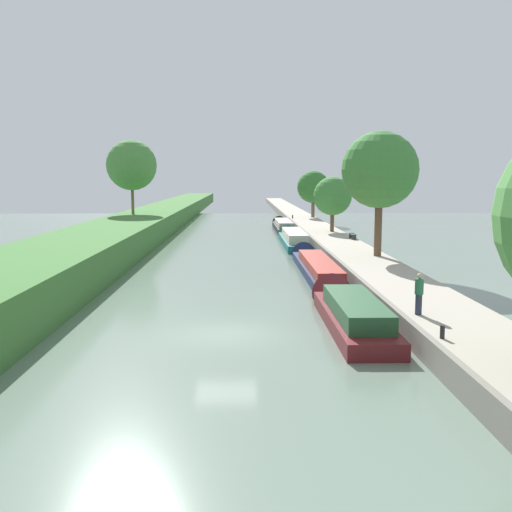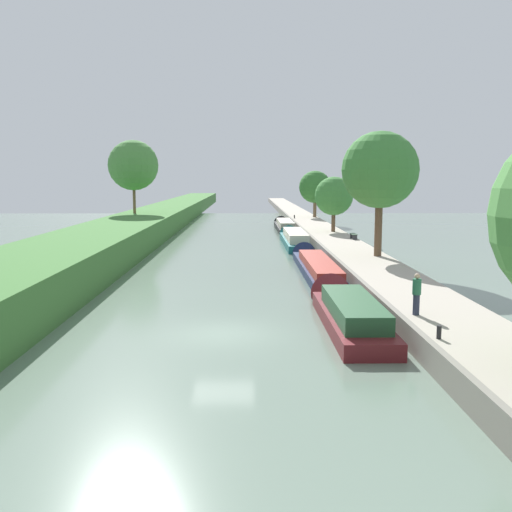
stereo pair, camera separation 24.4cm
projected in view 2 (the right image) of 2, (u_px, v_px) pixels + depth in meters
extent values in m
plane|color=slate|center=(223.00, 334.00, 23.12)|extent=(160.00, 160.00, 0.00)
cube|color=#A89E8E|center=(444.00, 322.00, 23.22)|extent=(3.79, 260.00, 0.93)
cube|color=gray|center=(394.00, 321.00, 23.18)|extent=(0.25, 260.00, 0.98)
cube|color=maroon|center=(351.00, 321.00, 23.93)|extent=(2.19, 9.15, 0.65)
cube|color=#234C2D|center=(354.00, 307.00, 23.38)|extent=(1.80, 6.41, 0.72)
cone|color=maroon|center=(332.00, 295.00, 29.11)|extent=(2.08, 1.31, 2.08)
cube|color=#141E42|center=(318.00, 271.00, 37.05)|extent=(1.97, 15.03, 0.55)
cube|color=maroon|center=(319.00, 264.00, 36.22)|extent=(1.62, 10.52, 0.57)
cone|color=#141E42|center=(305.00, 254.00, 45.08)|extent=(1.88, 1.18, 1.88)
cube|color=#195B60|center=(295.00, 242.00, 53.42)|extent=(2.07, 12.51, 0.64)
cube|color=beige|center=(295.00, 235.00, 52.70)|extent=(1.70, 8.76, 0.79)
cone|color=#195B60|center=(289.00, 235.00, 60.23)|extent=(1.96, 1.24, 1.96)
cube|color=black|center=(285.00, 228.00, 68.87)|extent=(2.00, 13.05, 0.60)
cube|color=#B2A893|center=(285.00, 223.00, 68.14)|extent=(1.64, 9.13, 0.67)
cone|color=black|center=(281.00, 223.00, 75.93)|extent=(1.90, 1.20, 1.90)
cylinder|color=brown|center=(378.00, 224.00, 39.09)|extent=(0.51, 0.51, 4.47)
sphere|color=#3D7F38|center=(380.00, 170.00, 38.59)|extent=(5.23, 5.23, 5.23)
cylinder|color=brown|center=(333.00, 219.00, 57.18)|extent=(0.39, 0.39, 2.51)
sphere|color=#3D7F38|center=(334.00, 196.00, 56.86)|extent=(3.86, 3.86, 3.86)
cylinder|color=brown|center=(315.00, 206.00, 78.20)|extent=(0.46, 0.46, 2.94)
sphere|color=#33702D|center=(315.00, 187.00, 77.83)|extent=(4.40, 4.40, 4.40)
cylinder|color=brown|center=(134.00, 196.00, 64.53)|extent=(0.32, 0.32, 3.88)
sphere|color=#47843D|center=(133.00, 165.00, 64.05)|extent=(5.64, 5.64, 5.64)
cylinder|color=#282D42|center=(416.00, 305.00, 22.39)|extent=(0.26, 0.26, 0.82)
cylinder|color=#286647|center=(417.00, 287.00, 22.29)|extent=(0.34, 0.34, 0.62)
sphere|color=tan|center=(417.00, 276.00, 22.24)|extent=(0.22, 0.22, 0.22)
cylinder|color=black|center=(439.00, 332.00, 19.07)|extent=(0.16, 0.16, 0.45)
cylinder|color=black|center=(294.00, 217.00, 76.12)|extent=(0.16, 0.16, 0.45)
cube|color=#333338|center=(355.00, 237.00, 49.69)|extent=(0.40, 0.08, 0.41)
cube|color=#333338|center=(352.00, 236.00, 50.88)|extent=(0.40, 0.08, 0.41)
cube|color=#2D4733|center=(354.00, 234.00, 50.26)|extent=(0.44, 1.50, 0.06)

